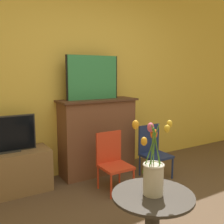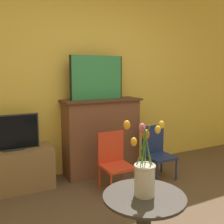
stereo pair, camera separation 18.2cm
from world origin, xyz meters
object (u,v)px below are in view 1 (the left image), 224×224
at_px(painting, 93,78).
at_px(vase_tulips, 153,171).
at_px(tv_monitor, 9,135).
at_px(chair_red, 113,159).
at_px(chair_blue, 153,149).

xyz_separation_m(painting, vase_tulips, (-0.42, -1.74, -0.62)).
bearing_deg(tv_monitor, chair_red, -25.89).
height_order(painting, tv_monitor, painting).
relative_size(tv_monitor, vase_tulips, 1.12).
height_order(tv_monitor, vase_tulips, vase_tulips).
bearing_deg(vase_tulips, chair_blue, 49.83).
relative_size(painting, chair_blue, 1.10).
bearing_deg(painting, chair_blue, -37.44).
height_order(painting, vase_tulips, painting).
bearing_deg(chair_blue, vase_tulips, -130.17).
bearing_deg(chair_blue, chair_red, -174.41).
bearing_deg(tv_monitor, painting, 2.13).
relative_size(painting, vase_tulips, 1.40).
distance_m(chair_blue, vase_tulips, 1.67).
bearing_deg(chair_red, painting, 86.64).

